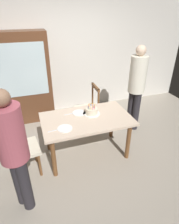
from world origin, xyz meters
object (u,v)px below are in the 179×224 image
birthday_cake (91,111)px  china_cabinet (24,79)px  dining_table (87,123)px  plate_far_side (79,113)px  chair_upholstered (16,146)px  plate_near_celebrant (65,128)px  person_celebrant (13,149)px  chair_spindle_back (87,109)px  person_guest (137,84)px

birthday_cake → china_cabinet: size_ratio=0.15×
dining_table → china_cabinet: 1.82m
plate_far_side → chair_upholstered: chair_upholstered is taller
birthday_cake → plate_near_celebrant: (-0.51, -0.29, -0.04)m
dining_table → birthday_cake: size_ratio=5.11×
dining_table → person_celebrant: size_ratio=0.88×
plate_far_side → china_cabinet: china_cabinet is taller
chair_upholstered → chair_spindle_back: bearing=32.5°
plate_near_celebrant → china_cabinet: 1.83m
person_guest → chair_upholstered: bearing=-165.0°
chair_upholstered → person_guest: bearing=15.0°
dining_table → china_cabinet: bearing=119.5°
dining_table → plate_far_side: bearing=110.5°
plate_far_side → person_celebrant: 1.33m
person_celebrant → person_guest: bearing=27.7°
person_guest → person_celebrant: bearing=-152.3°
dining_table → chair_spindle_back: bearing=71.2°
dining_table → chair_spindle_back: size_ratio=1.51×
birthday_cake → chair_spindle_back: size_ratio=0.29×
dining_table → person_guest: size_ratio=0.84×
chair_spindle_back → china_cabinet: china_cabinet is taller
chair_upholstered → china_cabinet: size_ratio=0.50×
china_cabinet → birthday_cake: bearing=-55.7°
chair_spindle_back → person_celebrant: size_ratio=0.58×
chair_spindle_back → person_guest: 1.09m
birthday_cake → plate_near_celebrant: size_ratio=1.27×
birthday_cake → person_guest: person_guest is taller
plate_near_celebrant → chair_spindle_back: 1.17m
dining_table → birthday_cake: bearing=39.2°
chair_upholstered → person_guest: size_ratio=0.56×
plate_near_celebrant → china_cabinet: (-0.49, 1.75, 0.22)m
person_guest → china_cabinet: size_ratio=0.90×
plate_far_side → dining_table: bearing=-69.5°
chair_upholstered → person_guest: (2.28, 0.61, 0.44)m
chair_spindle_back → person_celebrant: (-1.31, -1.43, 0.47)m
person_celebrant → person_guest: person_guest is taller
dining_table → plate_near_celebrant: 0.45m
plate_near_celebrant → plate_far_side: (0.32, 0.38, 0.00)m
person_celebrant → china_cabinet: china_cabinet is taller
person_celebrant → person_guest: 2.52m
dining_table → person_guest: 1.32m
person_celebrant → chair_spindle_back: bearing=47.3°
chair_spindle_back → chair_upholstered: 1.61m
chair_upholstered → plate_far_side: bearing=16.9°
plate_far_side → chair_upholstered: (-1.03, -0.31, -0.20)m
chair_spindle_back → chair_upholstered: same height
birthday_cake → dining_table: bearing=-140.8°
birthday_cake → person_guest: (1.06, 0.39, 0.20)m
chair_spindle_back → china_cabinet: bearing=144.4°
chair_upholstered → person_guest: person_guest is taller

